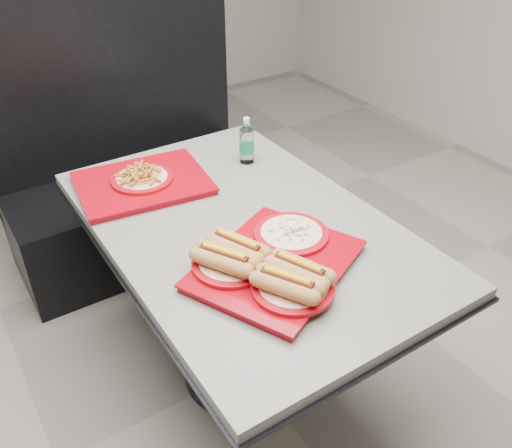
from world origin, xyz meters
TOP-DOWN VIEW (x-y plane):
  - ground at (0.00, 0.00)m, footprint 6.00×6.00m
  - diner_table at (0.00, 0.00)m, footprint 0.92×1.42m
  - booth_bench at (0.00, 1.09)m, footprint 1.30×0.57m
  - tray_near at (-0.07, -0.27)m, footprint 0.62×0.57m
  - tray_far at (-0.19, 0.42)m, footprint 0.53×0.44m
  - water_bottle at (0.25, 0.38)m, footprint 0.06×0.06m

SIDE VIEW (x-z plane):
  - ground at x=0.00m, z-range 0.00..0.00m
  - booth_bench at x=0.00m, z-range -0.27..1.08m
  - diner_table at x=0.00m, z-range 0.21..0.96m
  - tray_far at x=-0.19m, z-range 0.73..0.83m
  - tray_near at x=-0.07m, z-range 0.74..0.84m
  - water_bottle at x=0.25m, z-range 0.74..0.93m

